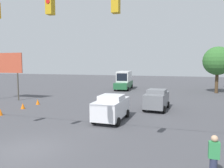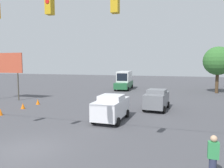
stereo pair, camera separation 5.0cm
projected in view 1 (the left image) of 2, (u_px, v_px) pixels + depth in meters
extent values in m
plane|color=#47474C|center=(26.00, 150.00, 11.29)|extent=(140.00, 140.00, 0.00)
cube|color=gold|center=(116.00, 3.00, 9.27)|extent=(0.32, 0.36, 0.85)
cube|color=gold|center=(50.00, 6.00, 10.20)|extent=(0.32, 0.36, 0.77)
cylinder|color=red|center=(48.00, 1.00, 10.00)|extent=(0.20, 0.02, 0.20)
cube|color=silver|center=(111.00, 108.00, 17.08)|extent=(1.95, 4.24, 1.34)
cube|color=silver|center=(111.00, 97.00, 17.00)|extent=(1.76, 1.88, 0.36)
cube|color=black|center=(115.00, 96.00, 17.88)|extent=(1.50, 0.05, 0.25)
cylinder|color=black|center=(127.00, 113.00, 18.14)|extent=(0.23, 0.64, 0.64)
cylinder|color=black|center=(106.00, 112.00, 18.73)|extent=(0.23, 0.64, 0.64)
cylinder|color=black|center=(118.00, 122.00, 15.56)|extent=(0.23, 0.64, 0.64)
cylinder|color=black|center=(94.00, 120.00, 16.14)|extent=(0.23, 0.64, 0.64)
cube|color=#236038|center=(124.00, 85.00, 37.88)|extent=(2.64, 6.97, 1.00)
cube|color=silver|center=(124.00, 76.00, 38.08)|extent=(2.30, 4.50, 1.80)
cube|color=black|center=(122.00, 77.00, 35.95)|extent=(1.76, 0.13, 1.26)
cylinder|color=black|center=(115.00, 89.00, 36.03)|extent=(0.26, 0.65, 0.64)
cylinder|color=black|center=(128.00, 89.00, 35.52)|extent=(0.26, 0.65, 0.64)
cylinder|color=black|center=(120.00, 86.00, 40.34)|extent=(0.26, 0.65, 0.64)
cylinder|color=black|center=(132.00, 86.00, 39.83)|extent=(0.26, 0.65, 0.64)
cube|color=slate|center=(157.00, 100.00, 21.11)|extent=(2.17, 4.17, 1.30)
cube|color=slate|center=(157.00, 91.00, 21.03)|extent=(1.83, 1.91, 0.36)
cube|color=black|center=(159.00, 90.00, 21.86)|extent=(1.46, 0.15, 0.25)
cylinder|color=black|center=(168.00, 105.00, 22.04)|extent=(0.27, 0.66, 0.64)
cylinder|color=black|center=(150.00, 103.00, 22.72)|extent=(0.27, 0.66, 0.64)
cylinder|color=black|center=(164.00, 110.00, 19.62)|extent=(0.27, 0.66, 0.64)
cylinder|color=black|center=(144.00, 108.00, 20.31)|extent=(0.27, 0.66, 0.64)
cone|color=orange|center=(0.00, 112.00, 18.81)|extent=(0.41, 0.41, 0.59)
cone|color=orange|center=(23.00, 106.00, 21.57)|extent=(0.41, 0.41, 0.59)
cone|color=orange|center=(38.00, 102.00, 23.80)|extent=(0.41, 0.41, 0.59)
cylinder|color=#4C473D|center=(18.00, 87.00, 26.40)|extent=(0.16, 0.16, 3.33)
cube|color=#BF4C33|center=(6.00, 63.00, 26.61)|extent=(4.62, 0.12, 2.42)
cylinder|color=#2D334C|center=(213.00, 168.00, 8.46)|extent=(0.28, 0.28, 0.82)
cube|color=#338C4C|center=(214.00, 150.00, 8.39)|extent=(0.40, 0.24, 0.65)
sphere|color=tan|center=(215.00, 139.00, 8.35)|extent=(0.26, 0.26, 0.26)
cylinder|color=#4C3823|center=(217.00, 81.00, 32.88)|extent=(0.47, 0.47, 3.70)
sphere|color=#336B2D|center=(218.00, 61.00, 32.60)|extent=(4.26, 4.26, 4.26)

